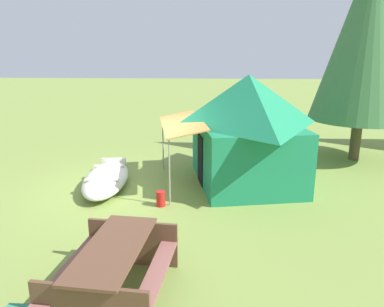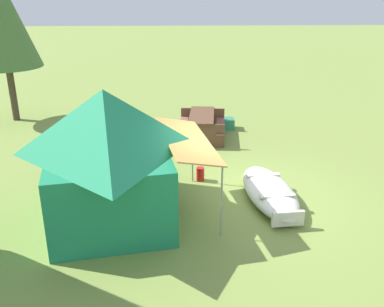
{
  "view_description": "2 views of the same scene",
  "coord_description": "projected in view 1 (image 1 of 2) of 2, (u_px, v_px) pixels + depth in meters",
  "views": [
    {
      "loc": [
        8.75,
        1.93,
        3.4
      ],
      "look_at": [
        -0.15,
        1.44,
        0.93
      ],
      "focal_mm": 34.56,
      "sensor_mm": 36.0,
      "label": 1
    },
    {
      "loc": [
        -9.31,
        1.33,
        4.91
      ],
      "look_at": [
        -0.06,
        1.04,
        1.18
      ],
      "focal_mm": 41.15,
      "sensor_mm": 36.0,
      "label": 2
    }
  ],
  "objects": [
    {
      "name": "beached_rowboat",
      "position": [
        106.0,
        178.0,
        9.55
      ],
      "size": [
        2.9,
        1.36,
        0.44
      ],
      "color": "silver",
      "rests_on": "ground_plane"
    },
    {
      "name": "fuel_can",
      "position": [
        161.0,
        199.0,
        8.37
      ],
      "size": [
        0.28,
        0.28,
        0.35
      ],
      "primitive_type": "cylinder",
      "rotation": [
        0.0,
        0.0,
        5.78
      ],
      "color": "red",
      "rests_on": "ground_plane"
    },
    {
      "name": "ground_plane",
      "position": [
        136.0,
        189.0,
        9.43
      ],
      "size": [
        80.0,
        80.0,
        0.0
      ],
      "primitive_type": "plane",
      "color": "olive"
    },
    {
      "name": "pine_tree_far_center",
      "position": [
        369.0,
        30.0,
        11.0
      ],
      "size": [
        3.12,
        3.12,
        6.71
      ],
      "color": "brown",
      "rests_on": "ground_plane"
    },
    {
      "name": "canvas_cabin_tent",
      "position": [
        247.0,
        128.0,
        9.59
      ],
      "size": [
        3.83,
        4.02,
        2.84
      ],
      "color": "#1C8154",
      "rests_on": "ground_plane"
    },
    {
      "name": "picnic_table",
      "position": [
        114.0,
        265.0,
        5.19
      ],
      "size": [
        2.04,
        1.65,
        0.8
      ],
      "color": "brown",
      "rests_on": "ground_plane"
    }
  ]
}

